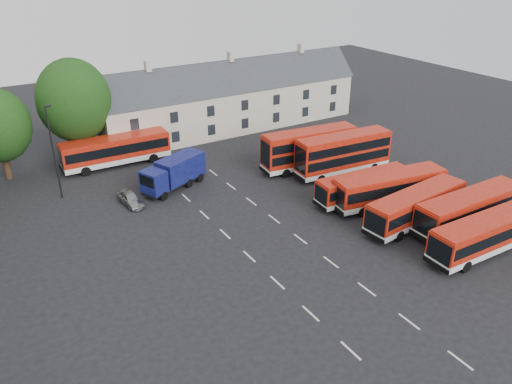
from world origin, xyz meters
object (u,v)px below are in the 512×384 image
Objects in this scene: bus_row_a at (487,232)px; lamppost at (54,151)px; bus_dd_south at (343,152)px; silver_car at (131,199)px; box_truck at (174,172)px.

bus_row_a is 38.38m from lamppost.
silver_car is (-21.74, 4.89, -1.88)m from bus_dd_south.
lamppost is (-10.27, 3.73, 3.16)m from box_truck.
bus_row_a is at bearing -78.36° from box_truck.
silver_car is 0.39× the size of lamppost.
box_truck is at bearing 165.15° from bus_dd_south.
lamppost reaches higher than box_truck.
box_truck is 2.06× the size of silver_car.
bus_dd_south is at bearing -19.86° from lamppost.
bus_dd_south is 28.79m from lamppost.
box_truck is 11.38m from lamppost.
bus_dd_south is at bearing -18.59° from silver_car.
bus_row_a is 1.46× the size of box_truck.
box_truck is (-16.24, 23.85, -0.09)m from bus_row_a.
silver_car is (-21.27, 22.72, -1.23)m from bus_row_a.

